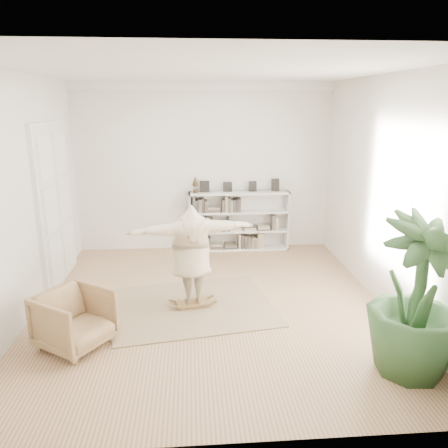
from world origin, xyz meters
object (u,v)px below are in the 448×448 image
person (192,252)px  houseplant (417,297)px  bookshelf (239,222)px  armchair (75,319)px  rocker_board (193,303)px

person → houseplant: (2.60, -1.95, 0.05)m
bookshelf → armchair: bearing=-123.8°
armchair → person: 1.96m
bookshelf → person: bearing=-110.2°
houseplant → rocker_board: bearing=143.2°
armchair → person: bearing=-21.4°
armchair → person: (1.56, 1.05, 0.53)m
rocker_board → houseplant: size_ratio=0.28×
rocker_board → houseplant: houseplant is taller
rocker_board → person: bearing=177.7°
person → houseplant: size_ratio=1.00×
armchair → rocker_board: (1.56, 1.05, -0.32)m
bookshelf → houseplant: size_ratio=1.13×
bookshelf → rocker_board: size_ratio=4.03×
bookshelf → armchair: 4.70m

